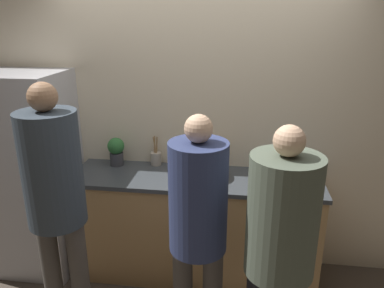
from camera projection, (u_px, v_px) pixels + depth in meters
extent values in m
cube|color=beige|center=(200.00, 124.00, 3.26)|extent=(5.20, 0.06, 2.60)
cube|color=tan|center=(195.00, 227.00, 3.26)|extent=(2.04, 0.58, 0.90)
cube|color=#383D42|center=(195.00, 178.00, 3.11)|extent=(2.07, 0.61, 0.03)
cube|color=#B7B7BC|center=(28.00, 174.00, 3.27)|extent=(0.77, 0.64, 1.77)
cylinder|color=#4C4742|center=(52.00, 274.00, 2.69)|extent=(0.13, 0.13, 0.88)
cylinder|color=#4C4742|center=(80.00, 276.00, 2.66)|extent=(0.13, 0.13, 0.88)
cylinder|color=#333D47|center=(52.00, 169.00, 2.41)|extent=(0.38, 0.38, 0.77)
sphere|color=#936B4C|center=(42.00, 97.00, 2.26)|extent=(0.18, 0.18, 0.18)
cylinder|color=navy|center=(198.00, 197.00, 2.26)|extent=(0.36, 0.36, 0.70)
sphere|color=#DBAD89|center=(199.00, 129.00, 2.12)|extent=(0.17, 0.17, 0.17)
cylinder|color=#515B4C|center=(283.00, 216.00, 2.04)|extent=(0.39, 0.39, 0.70)
sphere|color=#DBAD89|center=(289.00, 141.00, 1.90)|extent=(0.17, 0.17, 0.17)
cylinder|color=#4C3323|center=(207.00, 172.00, 3.07)|extent=(0.33, 0.33, 0.09)
ellipsoid|color=yellow|center=(212.00, 165.00, 3.05)|extent=(0.15, 0.12, 0.04)
cylinder|color=#ADA393|center=(156.00, 159.00, 3.32)|extent=(0.09, 0.09, 0.12)
cylinder|color=#99754C|center=(155.00, 148.00, 3.29)|extent=(0.01, 0.05, 0.22)
cylinder|color=#99754C|center=(157.00, 148.00, 3.29)|extent=(0.03, 0.04, 0.22)
cylinder|color=#99754C|center=(155.00, 149.00, 3.28)|extent=(0.05, 0.01, 0.22)
cylinder|color=brown|center=(266.00, 183.00, 2.84)|extent=(0.06, 0.06, 0.12)
cylinder|color=brown|center=(266.00, 173.00, 2.81)|extent=(0.03, 0.03, 0.04)
cylinder|color=black|center=(266.00, 170.00, 2.80)|extent=(0.03, 0.03, 0.01)
cylinder|color=silver|center=(270.00, 178.00, 2.92)|extent=(0.07, 0.07, 0.12)
cylinder|color=silver|center=(270.00, 169.00, 2.90)|extent=(0.03, 0.03, 0.04)
cylinder|color=black|center=(271.00, 166.00, 2.89)|extent=(0.04, 0.04, 0.01)
cylinder|color=white|center=(263.00, 170.00, 3.12)|extent=(0.07, 0.07, 0.09)
cylinder|color=#3D3D42|center=(117.00, 159.00, 3.32)|extent=(0.12, 0.12, 0.12)
sphere|color=#2D6B33|center=(116.00, 146.00, 3.28)|extent=(0.15, 0.15, 0.15)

